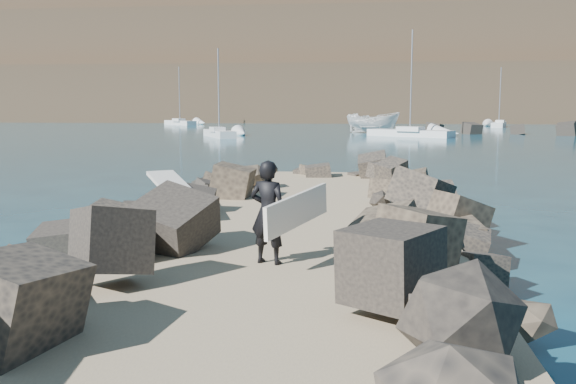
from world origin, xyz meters
name	(u,v)px	position (x,y,z in m)	size (l,w,h in m)	color
ground	(294,261)	(0.00, 0.00, 0.00)	(800.00, 800.00, 0.00)	#0F384C
jetty	(281,273)	(0.00, -2.00, 0.30)	(6.00, 26.00, 0.60)	#8C7759
riprap_left	(122,249)	(-2.90, -1.50, 0.50)	(2.60, 22.00, 1.00)	black
riprap_right	(458,258)	(2.90, -1.50, 0.50)	(2.60, 22.00, 1.00)	black
headland	(396,54)	(10.00, 160.00, 16.00)	(360.00, 140.00, 32.00)	#2D4919
surfboard_resting	(177,195)	(-2.78, 1.56, 1.04)	(0.65, 2.58, 0.09)	silver
boat_imported	(373,122)	(2.52, 57.96, 1.11)	(2.16, 5.73, 2.21)	silver
surfer_with_board	(272,212)	(-0.06, -2.58, 1.41)	(1.18, 1.87, 1.60)	black
sailboat_d	(499,124)	(19.73, 77.35, 0.35)	(3.26, 6.84, 8.11)	silver
sailboat_a	(219,133)	(-11.94, 46.78, 0.35)	(4.39, 6.83, 8.30)	silver
sailboat_e	(180,123)	(-25.63, 81.45, 0.35)	(6.14, 6.31, 8.69)	silver
sailboat_c	(410,133)	(5.87, 49.69, 0.35)	(8.10, 6.25, 10.08)	silver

